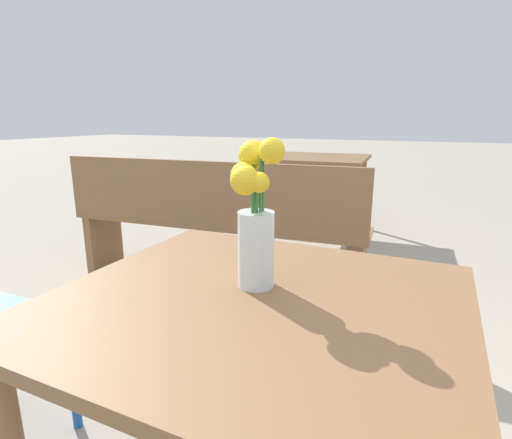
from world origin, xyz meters
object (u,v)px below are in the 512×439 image
(flower_vase, at_px, (255,221))
(table_back, at_px, (318,168))
(bench_near, at_px, (210,219))
(table_front, at_px, (256,338))

(flower_vase, height_order, table_back, flower_vase)
(bench_near, bearing_deg, table_back, 81.45)
(bench_near, distance_m, table_back, 1.58)
(table_front, relative_size, bench_near, 0.45)
(table_front, xyz_separation_m, bench_near, (-0.94, 1.35, -0.14))
(bench_near, xyz_separation_m, table_back, (0.23, 1.56, 0.17))
(table_front, bearing_deg, flower_vase, 116.78)
(flower_vase, bearing_deg, table_back, 103.42)
(bench_near, bearing_deg, flower_vase, -54.69)
(table_front, relative_size, table_back, 0.95)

